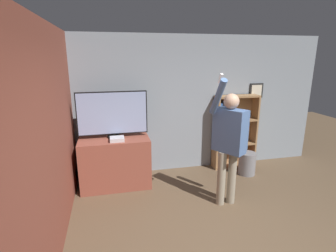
% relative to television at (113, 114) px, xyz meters
% --- Properties ---
extents(wall_back, '(6.05, 0.09, 2.70)m').
position_rel_television_xyz_m(wall_back, '(1.32, 0.43, 0.03)').
color(wall_back, gray).
rests_on(wall_back, ground_plane).
extents(wall_side_brick, '(0.06, 4.37, 2.70)m').
position_rel_television_xyz_m(wall_side_brick, '(-0.74, -0.99, 0.03)').
color(wall_side_brick, brown).
rests_on(wall_side_brick, ground_plane).
extents(tv_ledge, '(1.22, 0.69, 0.90)m').
position_rel_television_xyz_m(tv_ledge, '(0.00, -0.04, -0.87)').
color(tv_ledge, brown).
rests_on(tv_ledge, ground_plane).
extents(television, '(1.21, 0.22, 0.82)m').
position_rel_television_xyz_m(television, '(0.00, 0.00, 0.00)').
color(television, black).
rests_on(television, tv_ledge).
extents(game_console, '(0.24, 0.21, 0.06)m').
position_rel_television_xyz_m(game_console, '(0.05, -0.21, -0.39)').
color(game_console, silver).
rests_on(game_console, tv_ledge).
extents(bookshelf, '(0.90, 0.28, 1.53)m').
position_rel_television_xyz_m(bookshelf, '(2.38, 0.25, -0.56)').
color(bookshelf, '#997047').
rests_on(bookshelf, ground_plane).
extents(person, '(0.63, 0.60, 2.08)m').
position_rel_television_xyz_m(person, '(1.69, -1.09, -0.23)').
color(person, gray).
rests_on(person, ground_plane).
extents(waste_bin, '(0.34, 0.34, 0.45)m').
position_rel_television_xyz_m(waste_bin, '(2.57, -0.18, -1.10)').
color(waste_bin, gray).
rests_on(waste_bin, ground_plane).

